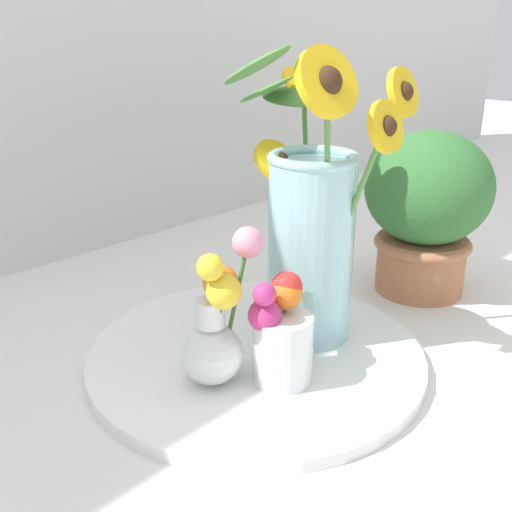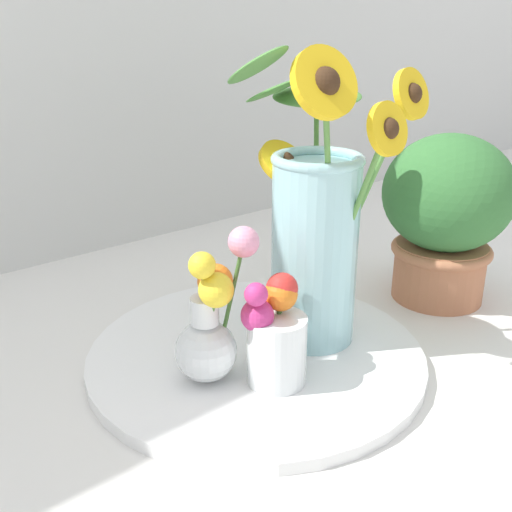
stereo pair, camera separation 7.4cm
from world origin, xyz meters
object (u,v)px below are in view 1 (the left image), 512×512
object	(u,v)px
vase_small_center	(281,333)
potted_plant	(426,206)
serving_tray	(256,355)
vase_bulb_right	(217,326)
mason_jar_sunflowers	(311,227)

from	to	relation	value
vase_small_center	potted_plant	world-z (taller)	potted_plant
serving_tray	vase_bulb_right	xyz separation A→B (m)	(-0.09, -0.02, 0.08)
serving_tray	potted_plant	distance (m)	0.39
vase_bulb_right	potted_plant	xyz separation A→B (m)	(0.44, -0.02, 0.06)
mason_jar_sunflowers	vase_bulb_right	bearing A→B (deg)	-179.98
mason_jar_sunflowers	potted_plant	bearing A→B (deg)	-4.11
vase_small_center	vase_bulb_right	xyz separation A→B (m)	(-0.06, 0.05, 0.01)
mason_jar_sunflowers	vase_small_center	bearing A→B (deg)	-155.43
serving_tray	vase_small_center	world-z (taller)	vase_small_center
serving_tray	vase_small_center	xyz separation A→B (m)	(-0.03, -0.07, 0.07)
vase_small_center	serving_tray	bearing A→B (deg)	67.86
vase_small_center	potted_plant	xyz separation A→B (m)	(0.39, 0.03, 0.07)
vase_bulb_right	serving_tray	bearing A→B (deg)	11.85
vase_bulb_right	potted_plant	distance (m)	0.45
serving_tray	mason_jar_sunflowers	size ratio (longest dim) A/B	1.12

